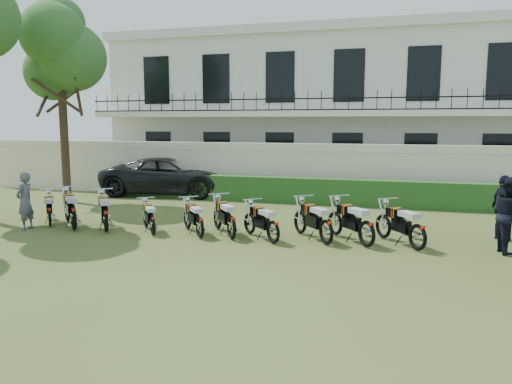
{
  "coord_description": "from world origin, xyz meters",
  "views": [
    {
      "loc": [
        3.74,
        -11.8,
        3.16
      ],
      "look_at": [
        -0.08,
        1.32,
        1.23
      ],
      "focal_mm": 35.0,
      "sensor_mm": 36.0,
      "label": 1
    }
  ],
  "objects_px": {
    "motorcycle_2": "(106,215)",
    "motorcycle_4": "(200,222)",
    "motorcycle_0": "(50,212)",
    "motorcycle_3": "(153,221)",
    "officer_4": "(510,215)",
    "tree_west_near": "(60,50)",
    "inspector": "(25,201)",
    "suv": "(170,176)",
    "motorcycle_9": "(418,231)",
    "motorcycle_6": "(273,226)",
    "officer_5": "(503,208)",
    "motorcycle_1": "(73,213)",
    "motorcycle_8": "(367,227)",
    "motorcycle_7": "(326,226)",
    "motorcycle_5": "(231,222)"
  },
  "relations": [
    {
      "from": "motorcycle_2",
      "to": "motorcycle_4",
      "type": "xyz_separation_m",
      "value": [
        2.85,
        0.1,
        -0.05
      ]
    },
    {
      "from": "motorcycle_0",
      "to": "motorcycle_3",
      "type": "distance_m",
      "value": 3.58
    },
    {
      "from": "officer_4",
      "to": "motorcycle_0",
      "type": "bearing_deg",
      "value": 83.06
    },
    {
      "from": "tree_west_near",
      "to": "motorcycle_0",
      "type": "height_order",
      "value": "tree_west_near"
    },
    {
      "from": "motorcycle_0",
      "to": "motorcycle_2",
      "type": "height_order",
      "value": "motorcycle_2"
    },
    {
      "from": "motorcycle_3",
      "to": "officer_4",
      "type": "xyz_separation_m",
      "value": [
        9.16,
        0.79,
        0.5
      ]
    },
    {
      "from": "inspector",
      "to": "suv",
      "type": "bearing_deg",
      "value": 169.17
    },
    {
      "from": "motorcycle_2",
      "to": "motorcycle_9",
      "type": "distance_m",
      "value": 8.5
    },
    {
      "from": "motorcycle_4",
      "to": "motorcycle_9",
      "type": "bearing_deg",
      "value": -36.87
    },
    {
      "from": "tree_west_near",
      "to": "motorcycle_3",
      "type": "height_order",
      "value": "tree_west_near"
    },
    {
      "from": "motorcycle_4",
      "to": "inspector",
      "type": "relative_size",
      "value": 0.86
    },
    {
      "from": "motorcycle_2",
      "to": "motorcycle_9",
      "type": "height_order",
      "value": "motorcycle_9"
    },
    {
      "from": "motorcycle_6",
      "to": "officer_5",
      "type": "relative_size",
      "value": 0.8
    },
    {
      "from": "tree_west_near",
      "to": "motorcycle_9",
      "type": "height_order",
      "value": "tree_west_near"
    },
    {
      "from": "motorcycle_1",
      "to": "officer_4",
      "type": "bearing_deg",
      "value": -39.64
    },
    {
      "from": "motorcycle_1",
      "to": "motorcycle_8",
      "type": "xyz_separation_m",
      "value": [
        8.34,
        0.35,
        0.0
      ]
    },
    {
      "from": "motorcycle_4",
      "to": "motorcycle_7",
      "type": "relative_size",
      "value": 0.9
    },
    {
      "from": "motorcycle_0",
      "to": "motorcycle_7",
      "type": "relative_size",
      "value": 0.9
    },
    {
      "from": "motorcycle_1",
      "to": "motorcycle_3",
      "type": "height_order",
      "value": "motorcycle_1"
    },
    {
      "from": "motorcycle_2",
      "to": "suv",
      "type": "relative_size",
      "value": 0.29
    },
    {
      "from": "motorcycle_8",
      "to": "inspector",
      "type": "bearing_deg",
      "value": 143.17
    },
    {
      "from": "motorcycle_1",
      "to": "motorcycle_8",
      "type": "relative_size",
      "value": 0.95
    },
    {
      "from": "motorcycle_7",
      "to": "officer_5",
      "type": "bearing_deg",
      "value": -16.65
    },
    {
      "from": "motorcycle_1",
      "to": "motorcycle_9",
      "type": "bearing_deg",
      "value": -41.67
    },
    {
      "from": "inspector",
      "to": "officer_4",
      "type": "xyz_separation_m",
      "value": [
        13.15,
        1.08,
        0.08
      ]
    },
    {
      "from": "motorcycle_2",
      "to": "motorcycle_3",
      "type": "distance_m",
      "value": 1.45
    },
    {
      "from": "tree_west_near",
      "to": "motorcycle_2",
      "type": "relative_size",
      "value": 4.67
    },
    {
      "from": "officer_4",
      "to": "inspector",
      "type": "bearing_deg",
      "value": 85.21
    },
    {
      "from": "motorcycle_1",
      "to": "motorcycle_2",
      "type": "relative_size",
      "value": 0.94
    },
    {
      "from": "motorcycle_1",
      "to": "motorcycle_5",
      "type": "height_order",
      "value": "motorcycle_1"
    },
    {
      "from": "motorcycle_6",
      "to": "motorcycle_7",
      "type": "xyz_separation_m",
      "value": [
        1.34,
        0.27,
        0.04
      ]
    },
    {
      "from": "officer_4",
      "to": "motorcycle_7",
      "type": "bearing_deg",
      "value": 87.21
    },
    {
      "from": "motorcycle_3",
      "to": "motorcycle_7",
      "type": "bearing_deg",
      "value": -34.69
    },
    {
      "from": "motorcycle_3",
      "to": "motorcycle_5",
      "type": "relative_size",
      "value": 0.84
    },
    {
      "from": "motorcycle_6",
      "to": "motorcycle_8",
      "type": "distance_m",
      "value": 2.37
    },
    {
      "from": "motorcycle_3",
      "to": "motorcycle_8",
      "type": "bearing_deg",
      "value": -35.12
    },
    {
      "from": "motorcycle_6",
      "to": "officer_4",
      "type": "distance_m",
      "value": 5.76
    },
    {
      "from": "motorcycle_2",
      "to": "officer_5",
      "type": "relative_size",
      "value": 0.96
    },
    {
      "from": "motorcycle_5",
      "to": "motorcycle_4",
      "type": "bearing_deg",
      "value": 151.21
    },
    {
      "from": "motorcycle_4",
      "to": "motorcycle_6",
      "type": "height_order",
      "value": "motorcycle_6"
    },
    {
      "from": "motorcycle_7",
      "to": "inspector",
      "type": "height_order",
      "value": "inspector"
    },
    {
      "from": "officer_4",
      "to": "motorcycle_4",
      "type": "bearing_deg",
      "value": 86.0
    },
    {
      "from": "motorcycle_2",
      "to": "officer_5",
      "type": "xyz_separation_m",
      "value": [
        10.7,
        2.23,
        0.37
      ]
    },
    {
      "from": "tree_west_near",
      "to": "motorcycle_4",
      "type": "height_order",
      "value": "tree_west_near"
    },
    {
      "from": "tree_west_near",
      "to": "officer_4",
      "type": "relative_size",
      "value": 4.27
    },
    {
      "from": "suv",
      "to": "officer_4",
      "type": "xyz_separation_m",
      "value": [
        12.2,
        -6.63,
        0.11
      ]
    },
    {
      "from": "motorcycle_6",
      "to": "motorcycle_9",
      "type": "height_order",
      "value": "motorcycle_9"
    },
    {
      "from": "motorcycle_0",
      "to": "inspector",
      "type": "height_order",
      "value": "inspector"
    },
    {
      "from": "motorcycle_0",
      "to": "officer_5",
      "type": "height_order",
      "value": "officer_5"
    },
    {
      "from": "motorcycle_2",
      "to": "motorcycle_5",
      "type": "height_order",
      "value": "motorcycle_2"
    }
  ]
}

